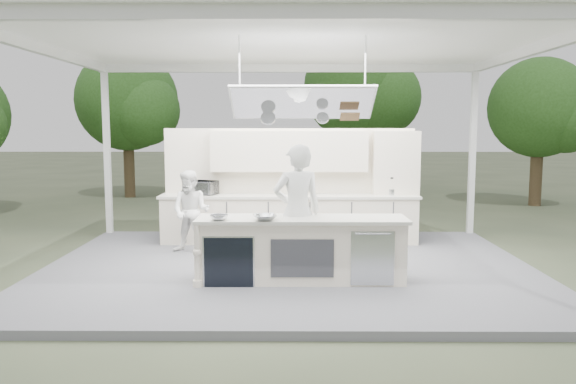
{
  "coord_description": "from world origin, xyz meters",
  "views": [
    {
      "loc": [
        0.05,
        -9.07,
        2.4
      ],
      "look_at": [
        -0.01,
        0.4,
        1.3
      ],
      "focal_mm": 35.0,
      "sensor_mm": 36.0,
      "label": 1
    }
  ],
  "objects_px": {
    "demo_island": "(300,249)",
    "head_chef": "(297,211)",
    "back_counter": "(289,218)",
    "sous_chef": "(191,212)"
  },
  "relations": [
    {
      "from": "head_chef",
      "to": "sous_chef",
      "type": "distance_m",
      "value": 2.57
    },
    {
      "from": "demo_island",
      "to": "head_chef",
      "type": "xyz_separation_m",
      "value": [
        -0.05,
        0.21,
        0.54
      ]
    },
    {
      "from": "back_counter",
      "to": "head_chef",
      "type": "height_order",
      "value": "head_chef"
    },
    {
      "from": "demo_island",
      "to": "back_counter",
      "type": "relative_size",
      "value": 0.61
    },
    {
      "from": "demo_island",
      "to": "head_chef",
      "type": "bearing_deg",
      "value": 102.06
    },
    {
      "from": "back_counter",
      "to": "head_chef",
      "type": "relative_size",
      "value": 2.51
    },
    {
      "from": "demo_island",
      "to": "head_chef",
      "type": "distance_m",
      "value": 0.58
    },
    {
      "from": "back_counter",
      "to": "sous_chef",
      "type": "height_order",
      "value": "sous_chef"
    },
    {
      "from": "back_counter",
      "to": "sous_chef",
      "type": "bearing_deg",
      "value": -152.91
    },
    {
      "from": "head_chef",
      "to": "demo_island",
      "type": "bearing_deg",
      "value": 88.71
    }
  ]
}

